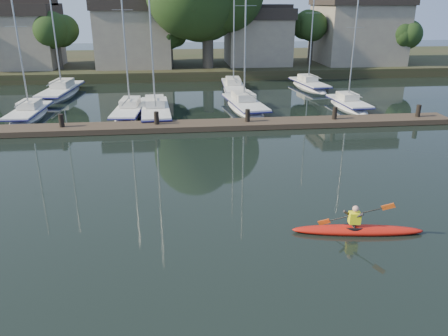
{
  "coord_description": "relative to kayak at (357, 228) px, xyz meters",
  "views": [
    {
      "loc": [
        -1.71,
        -13.98,
        7.86
      ],
      "look_at": [
        0.23,
        3.35,
        1.2
      ],
      "focal_mm": 35.0,
      "sensor_mm": 36.0,
      "label": 1
    }
  ],
  "objects": [
    {
      "name": "sailboat_4",
      "position": [
        7.34,
        19.6,
        -0.36
      ],
      "size": [
        2.23,
        6.32,
        10.58
      ],
      "rotation": [
        0.0,
        0.0,
        0.06
      ],
      "color": "white",
      "rests_on": "ground"
    },
    {
      "name": "dock",
      "position": [
        -4.63,
        14.64,
        0.02
      ],
      "size": [
        34.0,
        2.0,
        1.8
      ],
      "color": "#423225",
      "rests_on": "ground"
    },
    {
      "name": "ground",
      "position": [
        -4.63,
        0.64,
        -0.18
      ],
      "size": [
        160.0,
        160.0,
        0.0
      ],
      "primitive_type": "plane",
      "color": "black",
      "rests_on": "ground"
    },
    {
      "name": "shore",
      "position": [
        -3.02,
        40.93,
        3.04
      ],
      "size": [
        90.0,
        25.25,
        12.75
      ],
      "color": "#232F17",
      "rests_on": "ground"
    },
    {
      "name": "sailboat_7",
      "position": [
        6.72,
        28.33,
        -0.36
      ],
      "size": [
        2.89,
        7.61,
        11.96
      ],
      "rotation": [
        0.0,
        0.0,
        0.13
      ],
      "color": "white",
      "rests_on": "ground"
    },
    {
      "name": "sailboat_3",
      "position": [
        -0.99,
        19.85,
        -0.38
      ],
      "size": [
        3.16,
        8.39,
        13.19
      ],
      "rotation": [
        0.0,
        0.0,
        0.13
      ],
      "color": "white",
      "rests_on": "ground"
    },
    {
      "name": "sailboat_0",
      "position": [
        -17.03,
        19.17,
        -0.36
      ],
      "size": [
        2.19,
        6.99,
        10.99
      ],
      "rotation": [
        0.0,
        0.0,
        -0.04
      ],
      "color": "white",
      "rests_on": "ground"
    },
    {
      "name": "sailboat_6",
      "position": [
        -0.86,
        27.46,
        -0.35
      ],
      "size": [
        2.36,
        9.28,
        14.63
      ],
      "rotation": [
        0.0,
        0.0,
        -0.05
      ],
      "color": "white",
      "rests_on": "ground"
    },
    {
      "name": "sailboat_5",
      "position": [
        -16.57,
        27.2,
        -0.38
      ],
      "size": [
        3.04,
        9.49,
        15.44
      ],
      "rotation": [
        0.0,
        0.0,
        -0.09
      ],
      "color": "white",
      "rests_on": "ground"
    },
    {
      "name": "sailboat_1",
      "position": [
        -9.79,
        19.11,
        -0.36
      ],
      "size": [
        2.52,
        7.88,
        12.68
      ],
      "rotation": [
        0.0,
        0.0,
        -0.08
      ],
      "color": "white",
      "rests_on": "ground"
    },
    {
      "name": "kayak",
      "position": [
        0.0,
        0.0,
        0.0
      ],
      "size": [
        4.79,
        1.3,
        1.52
      ],
      "rotation": [
        0.0,
        0.0,
        -0.13
      ],
      "color": "red",
      "rests_on": "ground"
    },
    {
      "name": "sailboat_2",
      "position": [
        -7.87,
        18.75,
        -0.37
      ],
      "size": [
        2.61,
        8.98,
        14.69
      ],
      "rotation": [
        0.0,
        0.0,
        0.06
      ],
      "color": "white",
      "rests_on": "ground"
    }
  ]
}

